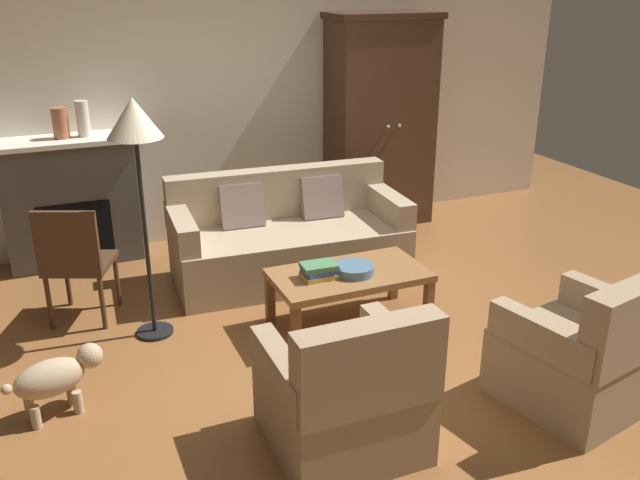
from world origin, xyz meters
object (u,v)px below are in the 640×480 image
at_px(book_stack, 320,270).
at_px(mantel_vase_cream, 83,119).
at_px(armchair_near_left, 346,398).
at_px(armchair_near_right, 583,356).
at_px(floor_lamp, 135,133).
at_px(mantel_vase_terracotta, 60,123).
at_px(couch, 288,240).
at_px(armoire, 380,122).
at_px(coffee_table, 349,279).
at_px(side_chair_wooden, 75,258).
at_px(dog, 56,377).
at_px(fireplace, 71,201).
at_px(fruit_bowl, 354,269).

distance_m(book_stack, mantel_vase_cream, 2.51).
distance_m(armchair_near_left, armchair_near_right, 1.47).
height_order(armchair_near_left, floor_lamp, floor_lamp).
bearing_deg(mantel_vase_terracotta, couch, -31.09).
bearing_deg(armchair_near_right, book_stack, 127.63).
height_order(armoire, couch, armoire).
height_order(couch, coffee_table, couch).
relative_size(book_stack, floor_lamp, 0.16).
xyz_separation_m(book_stack, side_chair_wooden, (-1.55, 0.81, 0.04)).
height_order(mantel_vase_terracotta, mantel_vase_cream, mantel_vase_cream).
relative_size(coffee_table, mantel_vase_cream, 3.69).
bearing_deg(armchair_near_right, floor_lamp, 139.93).
distance_m(armoire, coffee_table, 2.39).
distance_m(side_chair_wooden, dog, 1.18).
bearing_deg(couch, floor_lamp, -154.69).
bearing_deg(floor_lamp, side_chair_wooden, 140.40).
relative_size(book_stack, dog, 0.47).
relative_size(mantel_vase_terracotta, armchair_near_left, 0.29).
bearing_deg(couch, book_stack, -97.88).
xyz_separation_m(coffee_table, floor_lamp, (-1.33, 0.42, 1.08)).
height_order(fireplace, dog, fireplace).
bearing_deg(armchair_near_left, fruit_bowl, 62.62).
height_order(couch, armchair_near_left, armchair_near_left).
distance_m(armoire, armchair_near_left, 3.74).
bearing_deg(couch, mantel_vase_terracotta, 148.91).
bearing_deg(coffee_table, book_stack, -178.68).
height_order(coffee_table, floor_lamp, floor_lamp).
bearing_deg(dog, mantel_vase_terracotta, 82.74).
height_order(fruit_bowl, floor_lamp, floor_lamp).
bearing_deg(coffee_table, side_chair_wooden, 155.81).
bearing_deg(fireplace, armoire, -1.51).
relative_size(couch, armchair_near_left, 2.23).
distance_m(fireplace, armchair_near_left, 3.44).
xyz_separation_m(armchair_near_left, side_chair_wooden, (-1.17, 2.05, 0.20)).
bearing_deg(fruit_bowl, armoire, 58.18).
height_order(book_stack, side_chair_wooden, side_chair_wooden).
height_order(coffee_table, fruit_bowl, fruit_bowl).
relative_size(armoire, couch, 1.05).
bearing_deg(side_chair_wooden, couch, 7.05).
height_order(book_stack, mantel_vase_cream, mantel_vase_cream).
bearing_deg(armchair_near_left, mantel_vase_cream, 105.96).
distance_m(mantel_vase_cream, dog, 2.57).
relative_size(book_stack, armchair_near_right, 0.29).
xyz_separation_m(fireplace, armchair_near_right, (2.56, -3.41, -0.25)).
bearing_deg(armoire, side_chair_wooden, -159.53).
distance_m(fruit_bowl, mantel_vase_terracotta, 2.78).
relative_size(fireplace, side_chair_wooden, 1.40).
relative_size(fruit_bowl, floor_lamp, 0.17).
xyz_separation_m(armoire, side_chair_wooden, (-3.02, -1.13, -0.52)).
bearing_deg(couch, armchair_near_left, -102.91).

